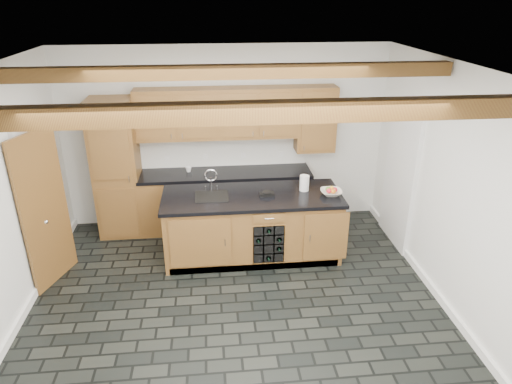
% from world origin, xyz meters
% --- Properties ---
extents(ground, '(5.00, 5.00, 0.00)m').
position_xyz_m(ground, '(0.00, 0.00, 0.00)').
color(ground, black).
rests_on(ground, ground).
extents(room_shell, '(5.01, 5.00, 5.00)m').
position_xyz_m(room_shell, '(-0.09, 0.53, 1.53)').
color(room_shell, white).
rests_on(room_shell, ground).
extents(back_cabinetry, '(3.65, 0.62, 2.20)m').
position_xyz_m(back_cabinetry, '(-0.38, 2.24, 0.98)').
color(back_cabinetry, '#8F5E2E').
rests_on(back_cabinetry, ground).
extents(island, '(2.48, 0.96, 0.93)m').
position_xyz_m(island, '(0.31, 1.28, 0.46)').
color(island, '#8F5E2E').
rests_on(island, ground).
extents(faucet, '(0.45, 0.40, 0.34)m').
position_xyz_m(faucet, '(-0.25, 1.33, 0.96)').
color(faucet, black).
rests_on(faucet, island).
extents(kitchen_scale, '(0.20, 0.13, 0.06)m').
position_xyz_m(kitchen_scale, '(0.50, 1.25, 0.96)').
color(kitchen_scale, black).
rests_on(kitchen_scale, island).
extents(fruit_bowl, '(0.30, 0.30, 0.07)m').
position_xyz_m(fruit_bowl, '(1.38, 1.19, 0.97)').
color(fruit_bowl, beige).
rests_on(fruit_bowl, island).
extents(fruit_cluster, '(0.16, 0.17, 0.07)m').
position_xyz_m(fruit_cluster, '(1.38, 1.19, 1.00)').
color(fruit_cluster, red).
rests_on(fruit_cluster, fruit_bowl).
extents(paper_towel, '(0.13, 0.13, 0.22)m').
position_xyz_m(paper_towel, '(1.04, 1.39, 1.04)').
color(paper_towel, white).
rests_on(paper_towel, island).
extents(mug, '(0.11, 0.11, 0.09)m').
position_xyz_m(mug, '(-0.59, 2.27, 0.97)').
color(mug, white).
rests_on(mug, back_cabinetry).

